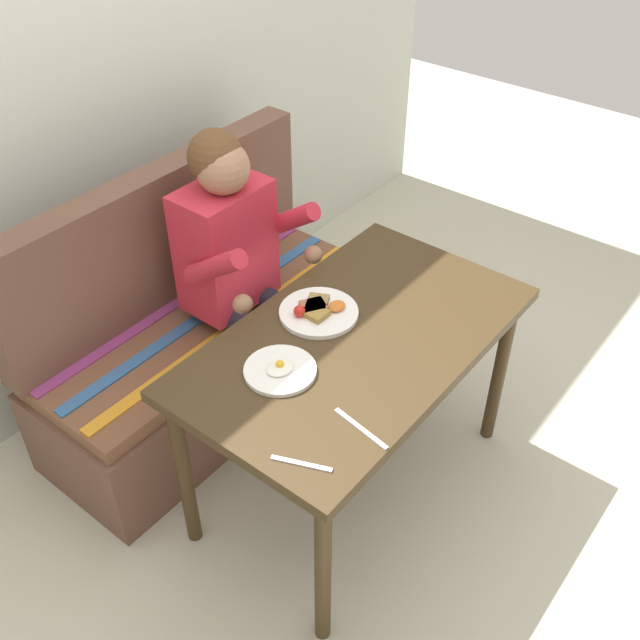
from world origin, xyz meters
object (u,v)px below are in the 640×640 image
Objects in this scene: couch at (201,335)px; fork at (302,464)px; plate_eggs at (280,370)px; plate_breakfast at (318,311)px; person at (240,257)px; knife at (361,428)px; table at (356,355)px.

fork is (-0.51, -0.96, 0.40)m from couch.
couch is 6.48× the size of plate_eggs.
plate_eggs is (-0.28, -0.68, 0.41)m from couch.
fork is (-0.23, -0.28, -0.01)m from plate_eggs.
fork is (-0.53, -0.36, -0.01)m from plate_breakfast.
couch is 5.45× the size of plate_breakfast.
fork is at bearing -127.31° from person.
person is at bearing 73.35° from knife.
fork is at bearing -145.32° from plate_breakfast.
knife is (-0.40, -0.84, -0.01)m from person.
plate_breakfast is (0.01, 0.17, 0.10)m from table.
table is 4.54× the size of plate_breakfast.
plate_eggs is (-0.36, -0.51, -0.00)m from person.
plate_eggs is at bearing -112.30° from couch.
plate_eggs is 1.11× the size of knife.
table is 0.83× the size of couch.
couch is 1.19× the size of person.
plate_breakfast is 1.55× the size of fork.
couch is at bearing 39.05° from fork.
person is at bearing -64.27° from couch.
person reaches higher than knife.
table is 7.06× the size of fork.
plate_breakfast reaches higher than plate_eggs.
couch is 1.13m from knife.
plate_breakfast is 1.32× the size of knife.
knife is at bearing -36.63° from fork.
plate_breakfast is at bearing 11.91° from fork.
plate_eggs is at bearing 92.72° from knife.
couch is at bearing 115.73° from person.
plate_breakfast is at bearing -89.04° from couch.
table is at bearing -98.13° from person.
table is 0.99× the size of person.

